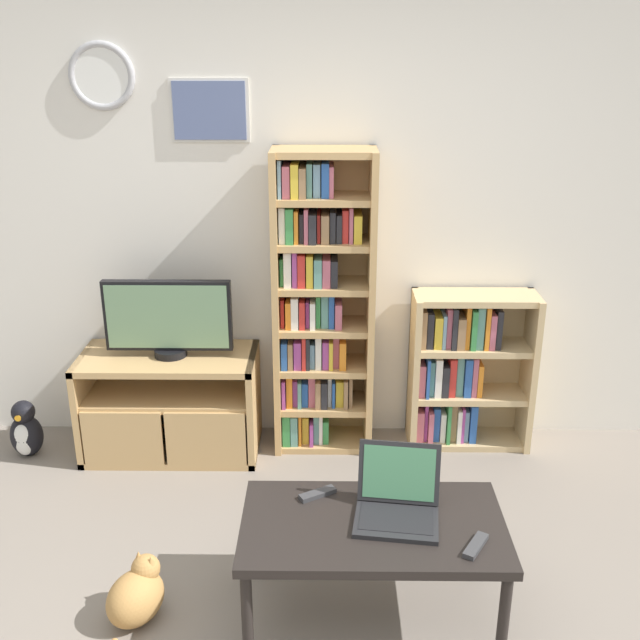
{
  "coord_description": "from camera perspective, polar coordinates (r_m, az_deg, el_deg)",
  "views": [
    {
      "loc": [
        0.22,
        -2.03,
        2.25
      ],
      "look_at": [
        0.18,
        1.12,
        1.06
      ],
      "focal_mm": 42.0,
      "sensor_mm": 36.0,
      "label": 1
    }
  ],
  "objects": [
    {
      "name": "remote_near_laptop",
      "position": [
        3.21,
        -0.18,
        -13.1
      ],
      "size": [
        0.16,
        0.12,
        0.02
      ],
      "rotation": [
        0.0,
        0.0,
        2.1
      ],
      "color": "#38383A",
      "rests_on": "coffee_table"
    },
    {
      "name": "bookshelf_short",
      "position": [
        4.38,
        10.77,
        -3.68
      ],
      "size": [
        0.69,
        0.28,
        0.92
      ],
      "color": "tan",
      "rests_on": "ground_plane"
    },
    {
      "name": "bookshelf_tall",
      "position": [
        4.15,
        -0.14,
        1.05
      ],
      "size": [
        0.55,
        0.31,
        1.72
      ],
      "color": "tan",
      "rests_on": "ground_plane"
    },
    {
      "name": "laptop",
      "position": [
        3.08,
        5.92,
        -13.5
      ],
      "size": [
        0.36,
        0.34,
        0.27
      ],
      "rotation": [
        0.0,
        0.0,
        -0.13
      ],
      "color": "#232326",
      "rests_on": "coffee_table"
    },
    {
      "name": "cat",
      "position": [
        3.34,
        -13.75,
        -19.67
      ],
      "size": [
        0.31,
        0.56,
        0.28
      ],
      "rotation": [
        0.0,
        0.0,
        -0.5
      ],
      "color": "#B78447",
      "rests_on": "ground_plane"
    },
    {
      "name": "tv_stand",
      "position": [
        4.35,
        -11.33,
        -6.31
      ],
      "size": [
        0.98,
        0.48,
        0.6
      ],
      "color": "tan",
      "rests_on": "ground_plane"
    },
    {
      "name": "penguin_figurine",
      "position": [
        4.61,
        -21.52,
        -7.89
      ],
      "size": [
        0.18,
        0.16,
        0.34
      ],
      "color": "black",
      "rests_on": "ground_plane"
    },
    {
      "name": "coffee_table",
      "position": [
        3.1,
        4.05,
        -15.82
      ],
      "size": [
        1.05,
        0.58,
        0.45
      ],
      "color": "black",
      "rests_on": "ground_plane"
    },
    {
      "name": "television",
      "position": [
        4.16,
        -11.5,
        0.11
      ],
      "size": [
        0.7,
        0.18,
        0.44
      ],
      "color": "black",
      "rests_on": "tv_stand"
    },
    {
      "name": "remote_far_from_laptop",
      "position": [
        2.99,
        11.78,
        -16.48
      ],
      "size": [
        0.12,
        0.16,
        0.02
      ],
      "rotation": [
        0.0,
        0.0,
        5.73
      ],
      "color": "#38383A",
      "rests_on": "coffee_table"
    },
    {
      "name": "wall_back",
      "position": [
        4.21,
        -2.43,
        7.75
      ],
      "size": [
        6.78,
        0.09,
        2.6
      ],
      "color": "silver",
      "rests_on": "ground_plane"
    }
  ]
}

